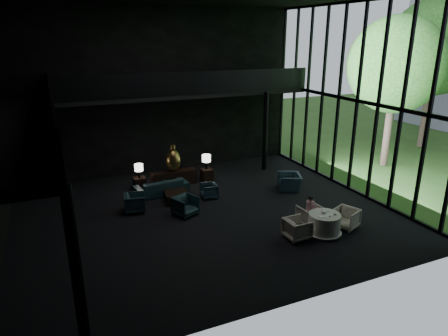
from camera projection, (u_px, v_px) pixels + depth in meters
name	position (u px, v px, depth m)	size (l,w,h in m)	color
floor	(206.00, 214.00, 15.55)	(14.00, 12.00, 0.02)	black
wall_back	(161.00, 92.00, 19.50)	(14.00, 0.04, 8.00)	black
wall_front	(300.00, 157.00, 9.08)	(14.00, 0.04, 8.00)	black
curtain_wall	(357.00, 101.00, 16.94)	(0.20, 12.00, 8.00)	black
mezzanine_left	(19.00, 127.00, 12.00)	(2.00, 12.00, 0.25)	black
mezzanine_back	(187.00, 94.00, 19.02)	(12.00, 2.00, 0.25)	black
railing_left	(52.00, 105.00, 12.19)	(0.06, 12.00, 1.00)	black
railing_back	(193.00, 83.00, 17.96)	(12.00, 0.06, 1.00)	black
column_sw	(77.00, 276.00, 8.06)	(0.24, 0.24, 4.00)	black
column_nw	(56.00, 144.00, 17.96)	(0.24, 0.24, 4.00)	black
column_ne	(265.00, 132.00, 20.23)	(0.24, 0.24, 4.00)	black
tree_near	(396.00, 65.00, 19.84)	(4.80, 4.80, 7.65)	#382D23
tree_far	(436.00, 47.00, 23.25)	(5.60, 5.60, 8.80)	#382D23
console	(174.00, 178.00, 18.54)	(2.12, 0.48, 0.68)	black
bronze_urn	(173.00, 160.00, 18.28)	(0.67, 0.67, 1.25)	olive
side_table_left	(140.00, 184.00, 17.97)	(0.53, 0.53, 0.58)	black
table_lamp_left	(139.00, 168.00, 17.70)	(0.38, 0.38, 0.64)	black
side_table_right	(207.00, 175.00, 19.08)	(0.54, 0.54, 0.59)	black
table_lamp_right	(206.00, 159.00, 18.85)	(0.42, 0.42, 0.70)	black
sofa	(161.00, 183.00, 17.40)	(2.58, 0.75, 1.01)	#1B3E40
lounge_armchair_west	(135.00, 202.00, 15.68)	(0.83, 0.77, 0.85)	#172E33
lounge_armchair_east	(209.00, 191.00, 17.07)	(0.59, 0.55, 0.61)	black
lounge_armchair_south	(185.00, 204.00, 15.38)	(0.86, 0.81, 0.89)	#1A353E
window_armchair	(290.00, 179.00, 17.96)	(1.10, 0.72, 0.96)	#1C2B33
coffee_table	(177.00, 197.00, 16.69)	(0.95, 0.95, 0.42)	black
dining_table	(324.00, 225.00, 13.93)	(1.25, 1.25, 0.75)	white
dining_chair_north	(310.00, 214.00, 14.59)	(0.81, 0.76, 0.84)	#B4B3AE
dining_chair_east	(346.00, 217.00, 14.36)	(0.81, 0.76, 0.83)	silver
dining_chair_west	(297.00, 227.00, 13.58)	(0.81, 0.75, 0.83)	beige
child	(310.00, 204.00, 14.59)	(0.29, 0.29, 0.63)	pink
plate_a	(322.00, 216.00, 13.60)	(0.26, 0.26, 0.02)	white
plate_b	(326.00, 210.00, 14.12)	(0.23, 0.23, 0.02)	white
saucer	(335.00, 215.00, 13.76)	(0.15, 0.15, 0.01)	white
coffee_cup	(335.00, 214.00, 13.73)	(0.09, 0.09, 0.07)	white
cereal_bowl	(324.00, 212.00, 13.86)	(0.18, 0.18, 0.09)	white
cream_pot	(330.00, 216.00, 13.58)	(0.06, 0.06, 0.07)	#99999E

